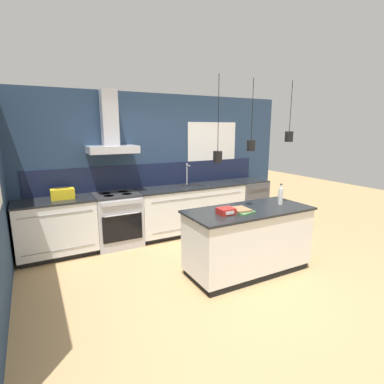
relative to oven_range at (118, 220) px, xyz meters
name	(u,v)px	position (x,y,z in m)	size (l,w,h in m)	color
ground_plane	(211,275)	(0.83, -1.69, -0.46)	(16.00, 16.00, 0.00)	tan
wall_back	(153,163)	(0.78, 0.31, 0.90)	(5.60, 2.32, 2.60)	navy
counter_run_left	(57,228)	(-0.96, 0.01, 0.01)	(1.18, 0.64, 0.91)	black
counter_run_sink	(191,209)	(1.43, 0.01, 0.01)	(2.13, 0.64, 1.32)	black
oven_range	(118,220)	(0.00, 0.00, 0.00)	(0.75, 0.66, 0.91)	#B5B5BA
dishwasher	(248,201)	(2.81, 0.00, 0.00)	(0.64, 0.65, 0.91)	#4C4C51
kitchen_island	(248,240)	(1.34, -1.83, 0.00)	(1.76, 0.79, 0.91)	black
bottle_on_island	(281,196)	(1.90, -1.84, 0.58)	(0.07, 0.07, 0.30)	silver
book_stack	(240,210)	(1.14, -1.90, 0.48)	(0.32, 0.37, 0.05)	#4C7F4C
red_supply_box	(226,211)	(0.92, -1.89, 0.50)	(0.21, 0.18, 0.08)	red
yellow_toolbox	(63,194)	(-0.83, 0.00, 0.54)	(0.34, 0.18, 0.19)	gold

